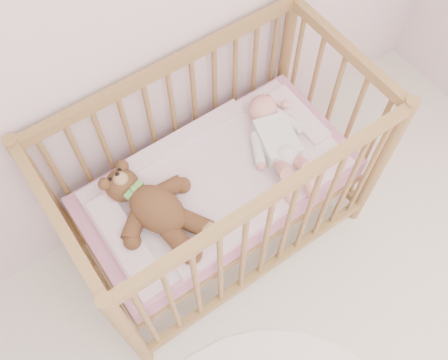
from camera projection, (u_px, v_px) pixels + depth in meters
wall_back at (61, 16)px, 1.57m from camera, size 4.00×0.02×2.70m
crib at (218, 185)px, 2.24m from camera, size 1.36×0.76×1.00m
mattress at (218, 186)px, 2.26m from camera, size 1.22×0.62×0.13m
blanket at (217, 178)px, 2.19m from camera, size 1.10×0.58×0.06m
baby at (277, 139)px, 2.20m from camera, size 0.43×0.64×0.14m
teddy_bear at (157, 210)px, 2.02m from camera, size 0.56×0.67×0.16m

